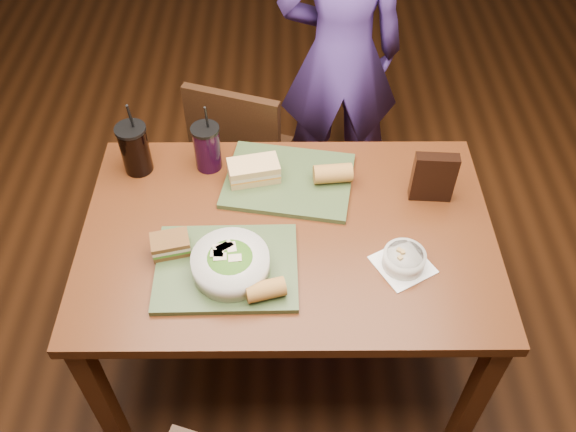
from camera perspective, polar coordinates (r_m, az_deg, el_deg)
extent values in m
plane|color=#381C0B|center=(2.54, 0.00, -12.53)|extent=(6.00, 6.00, 0.00)
cube|color=#4F260F|center=(2.13, -16.98, -16.14)|extent=(0.06, 0.06, 0.71)
cube|color=#4F260F|center=(2.14, 17.05, -15.97)|extent=(0.06, 0.06, 0.71)
cube|color=#4F260F|center=(2.53, -13.74, -0.82)|extent=(0.06, 0.06, 0.71)
cube|color=#4F260F|center=(2.54, 13.63, -0.71)|extent=(0.06, 0.06, 0.71)
cube|color=#4F260F|center=(1.93, 0.00, -1.79)|extent=(1.30, 0.85, 0.04)
cube|color=black|center=(2.68, -4.56, 5.46)|extent=(0.48, 0.48, 0.04)
cube|color=black|center=(2.39, -5.09, 6.99)|extent=(0.37, 0.15, 0.45)
cube|color=black|center=(2.73, -7.83, -0.13)|extent=(0.04, 0.04, 0.38)
cube|color=black|center=(2.71, -1.06, -0.10)|extent=(0.04, 0.04, 0.38)
cube|color=black|center=(2.96, -7.29, 4.52)|extent=(0.04, 0.04, 0.38)
cube|color=black|center=(2.94, -1.01, 4.58)|extent=(0.04, 0.04, 0.38)
imported|color=#4D3188|center=(2.69, 4.96, 14.79)|extent=(0.55, 0.37, 1.48)
cube|color=#354826|center=(1.83, -5.76, -4.82)|extent=(0.43, 0.33, 0.02)
cube|color=#354826|center=(2.06, 0.06, 3.35)|extent=(0.47, 0.39, 0.02)
cylinder|color=silver|center=(1.78, -5.39, -4.50)|extent=(0.23, 0.23, 0.07)
ellipsoid|color=#427219|center=(1.77, -5.42, -4.24)|extent=(0.19, 0.19, 0.06)
cube|color=beige|center=(1.77, -6.12, -2.96)|extent=(0.05, 0.04, 0.01)
cube|color=beige|center=(1.77, -5.78, -2.80)|extent=(0.05, 0.04, 0.01)
cube|color=beige|center=(1.74, -4.98, -3.99)|extent=(0.04, 0.03, 0.01)
cube|color=beige|center=(1.76, -6.66, -3.55)|extent=(0.04, 0.03, 0.01)
cube|color=beige|center=(1.75, -6.38, -3.87)|extent=(0.04, 0.03, 0.01)
cube|color=beige|center=(1.77, -6.63, -3.14)|extent=(0.03, 0.04, 0.01)
cube|color=beige|center=(1.77, -5.31, -2.95)|extent=(0.03, 0.04, 0.01)
cube|color=white|center=(1.86, 10.68, -4.50)|extent=(0.21, 0.21, 0.00)
cylinder|color=silver|center=(1.84, 10.80, -3.99)|extent=(0.13, 0.13, 0.05)
cylinder|color=black|center=(1.83, 10.88, -3.62)|extent=(0.11, 0.11, 0.01)
cube|color=#B28947|center=(1.82, 10.69, -3.35)|extent=(0.01, 0.01, 0.01)
cube|color=#B28947|center=(1.81, 10.44, -3.87)|extent=(0.02, 0.02, 0.01)
cube|color=#B28947|center=(1.82, 10.36, -3.14)|extent=(0.02, 0.02, 0.01)
cube|color=#593819|center=(1.87, -10.85, -3.00)|extent=(0.13, 0.10, 0.02)
cube|color=#3F721E|center=(1.86, -10.91, -2.75)|extent=(0.13, 0.10, 0.01)
cube|color=beige|center=(1.86, -10.96, -2.53)|extent=(0.13, 0.10, 0.01)
cube|color=#593819|center=(1.85, -11.02, -2.25)|extent=(0.13, 0.10, 0.02)
cube|color=tan|center=(2.05, -3.20, 3.83)|extent=(0.18, 0.12, 0.02)
cube|color=orange|center=(2.04, -3.22, 4.13)|extent=(0.18, 0.12, 0.01)
cube|color=beige|center=(2.04, -3.23, 4.33)|extent=(0.18, 0.12, 0.01)
cube|color=tan|center=(2.02, -3.25, 4.71)|extent=(0.18, 0.12, 0.02)
cylinder|color=#AD7533|center=(1.73, -2.10, -6.91)|extent=(0.12, 0.08, 0.06)
cylinder|color=#AD7533|center=(2.03, 4.22, 3.99)|extent=(0.13, 0.08, 0.06)
cylinder|color=black|center=(2.12, -14.11, 6.00)|extent=(0.10, 0.10, 0.17)
cylinder|color=black|center=(2.07, -14.57, 7.87)|extent=(0.10, 0.10, 0.01)
cylinder|color=black|center=(2.03, -14.53, 8.95)|extent=(0.01, 0.03, 0.11)
cylinder|color=black|center=(2.09, -7.56, 6.28)|extent=(0.09, 0.09, 0.16)
cylinder|color=black|center=(2.04, -7.79, 8.05)|extent=(0.10, 0.10, 0.01)
cylinder|color=black|center=(2.01, -7.63, 9.07)|extent=(0.01, 0.03, 0.10)
cube|color=black|center=(2.01, 13.45, 3.54)|extent=(0.14, 0.05, 0.18)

